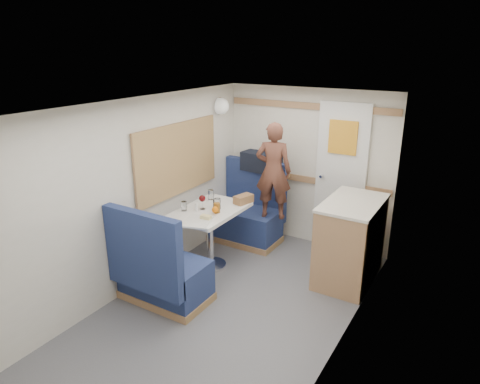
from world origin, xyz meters
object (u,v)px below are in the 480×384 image
Objects in this scene: pepper_grinder at (215,203)px; dinette_table at (210,222)px; duffel_bag at (261,162)px; tumbler_mid at (211,195)px; bench_far at (248,218)px; tumbler_right at (217,204)px; dome_light at (221,106)px; tumbler_left at (184,206)px; salt_grinder at (196,207)px; beer_glass at (217,208)px; bench_near at (161,275)px; tray at (197,221)px; cheese_block at (206,217)px; galley_counter at (350,241)px; orange_fruit at (215,210)px; bread_loaf at (244,199)px; person at (273,171)px; wine_glass at (202,199)px.

dinette_table is at bearing -100.13° from pepper_grinder.
tumbler_mid is (-0.23, -0.84, -0.24)m from duffel_bag.
tumbler_right is at bearing -85.37° from bench_far.
dome_light is 1.43m from tumbler_left.
salt_grinder is (0.13, 0.06, -0.01)m from tumbler_left.
tumbler_right is 0.12m from beer_glass.
bench_near reaches higher than tray.
cheese_block is 0.93× the size of tumbler_mid.
galley_counter reaches higher than beer_glass.
bench_near is at bearing -136.06° from galley_counter.
tumbler_right reaches higher than orange_fruit.
dome_light is (-0.39, -0.01, 1.45)m from bench_far.
bread_loaf is at bearing 79.71° from bench_near.
person reaches higher than dinette_table.
dinette_table is 7.84× the size of tumbler_mid.
tumbler_mid is at bearing 108.09° from wine_glass.
wine_glass is at bearing 132.11° from cheese_block.
beer_glass is at bearing -156.33° from galley_counter.
tumbler_right is 0.05m from pepper_grinder.
tumbler_left is at bearing -158.25° from beer_glass.
tray is at bearing 77.89° from bench_near.
duffel_bag reaches higher than bench_far.
galley_counter is 0.78× the size of person.
orange_fruit is at bearing -81.76° from bench_far.
bread_loaf is at bearing 54.88° from wine_glass.
dinette_table is at bearing 118.04° from cheese_block.
pepper_grinder is at bearing -46.75° from tumbler_mid.
duffel_bag reaches higher than wine_glass.
dome_light is at bearing 99.22° from tumbler_left.
bench_near is 0.89m from salt_grinder.
tray is at bearing -67.91° from dome_light.
pepper_grinder is (0.19, -0.20, -0.01)m from tumbler_mid.
dinette_table is 8.31× the size of beer_glass.
person is 1.05m from salt_grinder.
duffel_bag reaches higher than pepper_grinder.
tumbler_left is 0.46m from tumbler_mid.
beer_glass is at bearing 53.82° from person.
beer_glass is (0.13, 0.83, 0.48)m from bench_near.
tumbler_mid is 0.27m from pepper_grinder.
beer_glass is at bearing -47.19° from pepper_grinder.
tray is 0.46m from pepper_grinder.
beer_glass is 0.48× the size of bread_loaf.
orange_fruit reaches higher than dinette_table.
orange_fruit is at bearing -13.87° from wine_glass.
orange_fruit is at bearing -60.70° from dome_light.
galley_counter is (1.47, 1.41, 0.17)m from bench_near.
dome_light is at bearing 102.82° from bench_near.
bench_far reaches higher than bread_loaf.
cheese_block is at bearing -47.89° from wine_glass.
orange_fruit is at bearing -33.58° from dinette_table.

